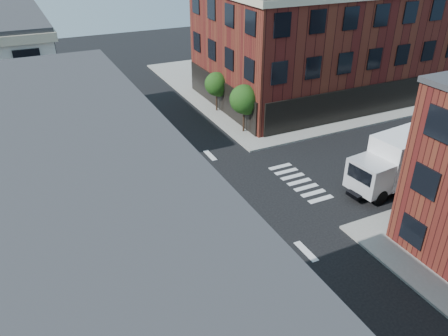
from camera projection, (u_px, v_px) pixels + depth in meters
name	position (u px, v px, depth m)	size (l,w,h in m)	color
ground	(216.00, 204.00, 30.56)	(120.00, 120.00, 0.00)	black
sidewalk_ne	(297.00, 81.00, 55.11)	(30.00, 30.00, 0.15)	gray
building_ne	(323.00, 42.00, 48.12)	(25.00, 16.00, 12.00)	#491312
tree_near	(245.00, 101.00, 39.80)	(2.69, 2.69, 4.49)	black
tree_far	(217.00, 85.00, 44.67)	(2.43, 2.43, 4.07)	black
signal_pole	(148.00, 256.00, 21.35)	(1.29, 1.24, 4.60)	black
box_truck	(403.00, 159.00, 32.01)	(9.16, 3.59, 4.06)	white
traffic_cone	(163.00, 272.00, 24.03)	(0.37, 0.37, 0.68)	#CF5B09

